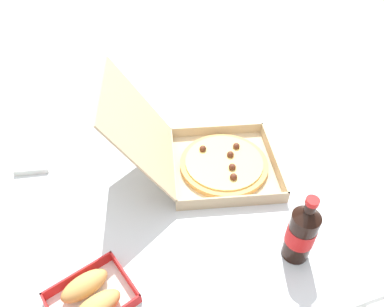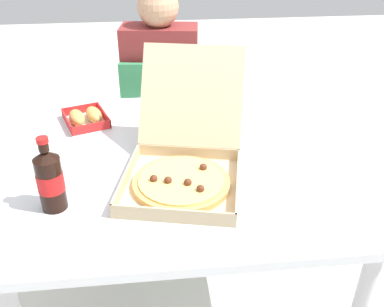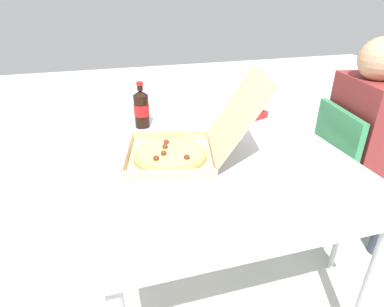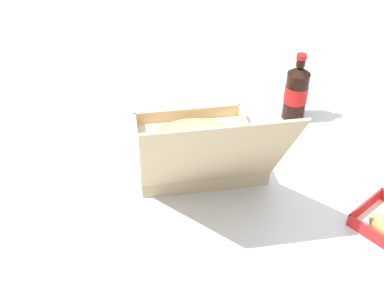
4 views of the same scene
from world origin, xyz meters
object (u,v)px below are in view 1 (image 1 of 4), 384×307
at_px(bread_side_box, 91,297).
at_px(cola_bottle, 301,233).
at_px(napkin_pile, 34,161).
at_px(paper_menu, 204,103).
at_px(pizza_box_open, 210,158).

xyz_separation_m(bread_side_box, cola_bottle, (-0.03, -0.53, 0.07)).
bearing_deg(napkin_pile, paper_menu, -76.73).
relative_size(cola_bottle, paper_menu, 1.07).
xyz_separation_m(bread_side_box, paper_menu, (0.71, -0.54, -0.02)).
bearing_deg(bread_side_box, paper_menu, -37.03).
relative_size(paper_menu, napkin_pile, 1.91).
relative_size(pizza_box_open, cola_bottle, 2.64).
distance_m(pizza_box_open, napkin_pile, 0.60).
relative_size(cola_bottle, napkin_pile, 2.04).
xyz_separation_m(cola_bottle, paper_menu, (0.74, -0.00, -0.09)).
bearing_deg(pizza_box_open, napkin_pile, 69.64).
height_order(cola_bottle, napkin_pile, cola_bottle).
height_order(pizza_box_open, cola_bottle, pizza_box_open).
xyz_separation_m(pizza_box_open, cola_bottle, (-0.38, -0.11, 0.05)).
xyz_separation_m(cola_bottle, napkin_pile, (0.58, 0.67, -0.08)).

